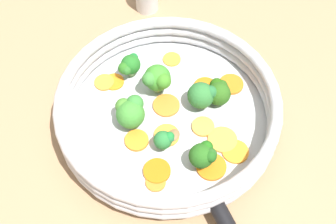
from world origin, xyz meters
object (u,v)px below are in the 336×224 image
Objects in this scene: carrot_slice_12 at (138,142)px; broccoli_floret_2 at (130,65)px; carrot_slice_6 at (157,171)px; carrot_slice_13 at (222,140)px; carrot_slice_0 at (203,127)px; carrot_slice_5 at (172,59)px; mushroom_piece_0 at (173,136)px; skillet at (168,120)px; broccoli_floret_6 at (164,140)px; carrot_slice_3 at (211,167)px; carrot_slice_1 at (231,84)px; carrot_slice_7 at (114,82)px; broccoli_floret_4 at (157,79)px; carrot_slice_4 at (156,182)px; broccoli_floret_3 at (130,112)px; carrot_slice_2 at (167,135)px; broccoli_floret_5 at (202,95)px; carrot_slice_10 at (166,105)px; broccoli_floret_1 at (203,155)px; carrot_slice_11 at (235,152)px; carrot_slice_9 at (204,86)px; broccoli_floret_0 at (219,92)px; carrot_slice_8 at (104,82)px.

carrot_slice_12 is 0.14m from broccoli_floret_2.
carrot_slice_6 is 0.12m from carrot_slice_13.
carrot_slice_0 and carrot_slice_6 have the same top height.
carrot_slice_5 is 0.16m from mushroom_piece_0.
broccoli_floret_6 is at bearing 131.39° from skillet.
carrot_slice_3 reaches higher than carrot_slice_5.
carrot_slice_7 is at bearing 45.63° from carrot_slice_1.
carrot_slice_6 is 0.74× the size of broccoli_floret_4.
carrot_slice_4 is (-0.05, 0.22, -0.00)m from carrot_slice_1.
mushroom_piece_0 is at bearing -155.54° from broccoli_floret_3.
carrot_slice_4 is at bearing 125.82° from carrot_slice_2.
mushroom_piece_0 reaches higher than carrot_slice_2.
broccoli_floret_2 is at bearing 18.90° from broccoli_floret_5.
skillet is at bearing 144.62° from carrot_slice_10.
broccoli_floret_1 is at bearing 149.56° from carrot_slice_5.
carrot_slice_11 is (-0.12, -0.03, 0.01)m from skillet.
broccoli_floret_3 is (0.09, 0.08, 0.03)m from carrot_slice_0.
broccoli_floret_5 is (0.03, -0.03, 0.03)m from carrot_slice_0.
carrot_slice_12 is at bearing 91.90° from carrot_slice_9.
carrot_slice_9 is at bearing -52.79° from broccoli_floret_5.
carrot_slice_5 is at bearing -15.11° from carrot_slice_11.
carrot_slice_1 is at bearing -108.59° from broccoli_floret_3.
carrot_slice_3 is 1.14× the size of carrot_slice_9.
carrot_slice_9 is at bearing -46.48° from broccoli_floret_1.
carrot_slice_9 is at bearing -4.68° from broccoli_floret_0.
carrot_slice_13 is at bearing 161.62° from broccoli_floret_5.
broccoli_floret_3 is at bearing 159.92° from carrot_slice_7.
broccoli_floret_2 reaches higher than carrot_slice_13.
mushroom_piece_0 is (0.08, 0.01, 0.00)m from carrot_slice_3.
carrot_slice_12 is 0.11m from broccoli_floret_4.
carrot_slice_1 and carrot_slice_9 have the same top height.
broccoli_floret_6 is (0.05, 0.08, 0.02)m from carrot_slice_13.
carrot_slice_7 is (0.23, 0.01, -0.00)m from carrot_slice_3.
carrot_slice_7 is 0.22m from broccoli_floret_1.
carrot_slice_9 is 0.15m from broccoli_floret_1.
carrot_slice_10 is (0.02, -0.01, 0.01)m from skillet.
broccoli_floret_3 reaches higher than skillet.
carrot_slice_1 reaches higher than carrot_slice_7.
carrot_slice_8 is at bearing 18.83° from carrot_slice_0.
carrot_slice_8 is 0.25m from carrot_slice_11.
carrot_slice_12 is at bearing 82.00° from broccoli_floret_5.
carrot_slice_0 is 1.04× the size of carrot_slice_7.
mushroom_piece_0 reaches higher than carrot_slice_12.
carrot_slice_7 is 0.21m from carrot_slice_13.
carrot_slice_8 is at bearing 44.20° from carrot_slice_9.
carrot_slice_10 is at bearing -32.52° from mushroom_piece_0.
carrot_slice_4 is 0.96× the size of carrot_slice_5.
carrot_slice_3 reaches higher than carrot_slice_11.
broccoli_floret_1 is at bearing -176.84° from carrot_slice_8.
carrot_slice_7 is (0.17, 0.05, -0.00)m from carrot_slice_0.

